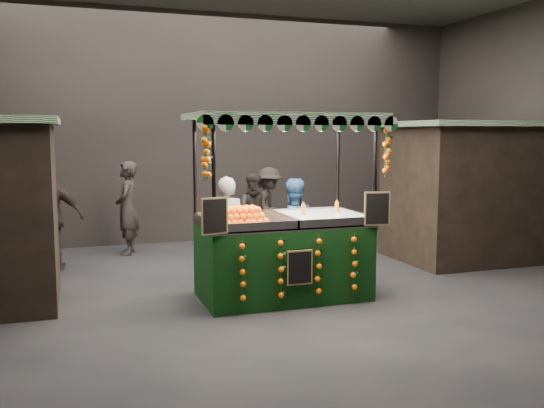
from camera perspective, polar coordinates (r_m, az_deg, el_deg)
name	(u,v)px	position (r m, az deg, el deg)	size (l,w,h in m)	color
ground	(278,299)	(8.67, 0.56, -9.10)	(12.00, 12.00, 0.00)	black
market_hall	(278,60)	(8.40, 0.59, 13.69)	(12.10, 10.10, 5.05)	black
neighbour_stall_right	(471,190)	(11.84, 18.60, 1.27)	(3.00, 2.20, 2.60)	black
juice_stall	(284,242)	(8.53, 1.16, -3.66)	(2.74, 1.61, 2.65)	black
vendor_grey	(227,230)	(9.46, -4.39, -2.48)	(0.74, 0.63, 1.71)	slate
vendor_blue	(292,229)	(9.71, 1.97, -2.39)	(0.85, 0.69, 1.65)	navy
shopper_1	(256,214)	(11.65, -1.55, -0.96)	(0.93, 0.82, 1.61)	black
shopper_2	(50,217)	(10.91, -20.59, -1.19)	(1.17, 0.64, 1.88)	#2B2623
shopper_3	(269,207)	(12.44, -0.32, -0.30)	(1.09, 1.25, 1.68)	#282421
shopper_5	(453,205)	(12.46, 17.06, -0.08)	(1.56, 1.70, 1.90)	#2D2724
shopper_6	(127,208)	(11.98, -13.80, -0.39)	(0.56, 0.74, 1.84)	#292321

